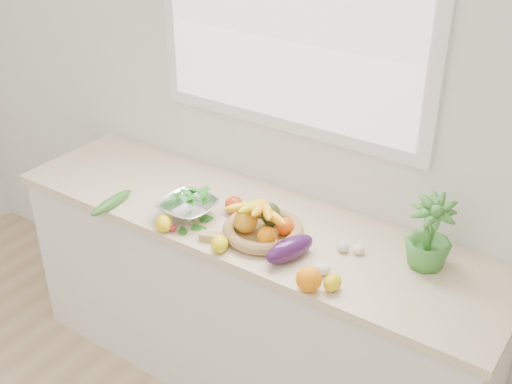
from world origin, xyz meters
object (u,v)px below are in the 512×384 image
Objects in this scene: fruit_basket at (262,225)px; colander_with_spinach at (188,205)px; cucumber at (112,203)px; apple at (234,205)px; eggplant at (290,249)px; potted_herb at (429,235)px.

colander_with_spinach is at bearing -169.66° from fruit_basket.
cucumber is at bearing -164.40° from fruit_basket.
apple is 0.54m from cucumber.
eggplant is at bearing -1.41° from colander_with_spinach.
potted_herb is (1.28, 0.37, 0.11)m from cucumber.
potted_herb is 0.74× the size of fruit_basket.
apple is 0.33× the size of colander_with_spinach.
colander_with_spinach is at bearing 178.59° from eggplant.
colander_with_spinach reaches higher than cucumber.
apple is 0.31× the size of cucumber.
apple is at bearing 158.90° from fruit_basket.
colander_with_spinach is (-0.34, -0.06, 0.01)m from fruit_basket.
apple is 0.83m from potted_herb.
colander_with_spinach is (-0.51, 0.01, 0.02)m from eggplant.
eggplant is (0.37, -0.15, 0.01)m from apple.
cucumber is (-0.84, -0.11, -0.02)m from eggplant.
eggplant is 0.90× the size of cucumber.
apple is 0.35× the size of eggplant.
fruit_basket is (-0.62, -0.18, -0.09)m from potted_herb.
eggplant is 0.73× the size of potted_herb.
potted_herb reaches higher than colander_with_spinach.
cucumber is 1.34m from potted_herb.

